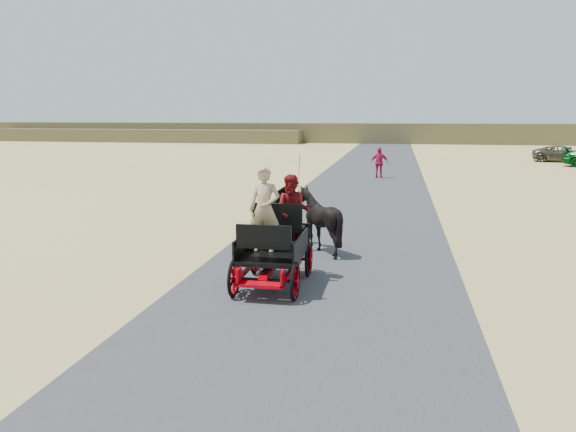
% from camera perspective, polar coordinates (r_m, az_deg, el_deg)
% --- Properties ---
extents(ground, '(140.00, 140.00, 0.00)m').
position_cam_1_polar(ground, '(10.02, 1.64, -10.64)').
color(ground, tan).
extents(road, '(6.00, 140.00, 0.01)m').
position_cam_1_polar(road, '(10.02, 1.64, -10.61)').
color(road, '#38383A').
rests_on(road, ground).
extents(ridge_far, '(140.00, 6.00, 2.40)m').
position_cam_1_polar(ridge_far, '(71.28, 9.91, 8.31)').
color(ridge_far, brown).
rests_on(ridge_far, ground).
extents(ridge_near, '(40.00, 4.00, 1.60)m').
position_cam_1_polar(ridge_near, '(74.30, -14.21, 7.92)').
color(ridge_near, brown).
rests_on(ridge_near, ground).
extents(carriage, '(1.30, 2.40, 0.72)m').
position_cam_1_polar(carriage, '(11.94, -1.48, -5.33)').
color(carriage, black).
rests_on(carriage, ground).
extents(horse_left, '(0.91, 2.01, 1.70)m').
position_cam_1_polar(horse_left, '(14.80, -1.05, -0.31)').
color(horse_left, black).
rests_on(horse_left, ground).
extents(horse_right, '(1.37, 1.54, 1.70)m').
position_cam_1_polar(horse_right, '(14.61, 3.17, -0.46)').
color(horse_right, black).
rests_on(horse_right, ground).
extents(driver_man, '(0.66, 0.43, 1.80)m').
position_cam_1_polar(driver_man, '(11.75, -2.40, 0.71)').
color(driver_man, tan).
rests_on(driver_man, carriage).
extents(passenger_woman, '(0.77, 0.60, 1.58)m').
position_cam_1_polar(passenger_woman, '(12.20, 0.48, 0.54)').
color(passenger_woman, '#660C0F').
rests_on(passenger_woman, carriage).
extents(pedestrian, '(1.03, 0.46, 1.73)m').
position_cam_1_polar(pedestrian, '(32.07, 9.27, 5.37)').
color(pedestrian, '#B2143E').
rests_on(pedestrian, ground).
extents(car_d, '(4.62, 2.77, 1.20)m').
position_cam_1_polar(car_d, '(46.99, 26.17, 5.68)').
color(car_d, brown).
rests_on(car_d, ground).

